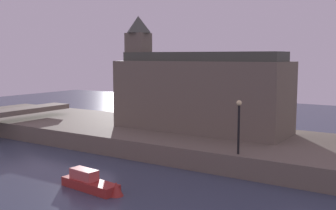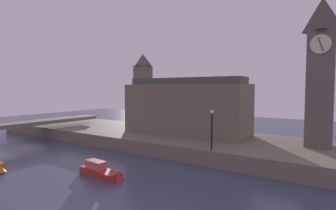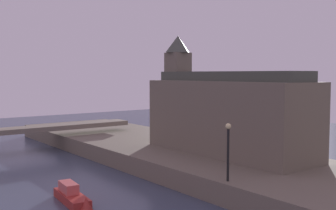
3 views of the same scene
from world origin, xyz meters
name	(u,v)px [view 3 (image 3 of 3)]	position (x,y,z in m)	size (l,w,h in m)	color
far_embankment	(264,176)	(0.00, 20.00, 0.75)	(70.00, 12.00, 1.50)	#6B6051
parliament_hall	(224,113)	(-5.45, 21.25, 4.92)	(15.56, 5.32, 10.32)	#6B6051
streetlamp	(228,145)	(1.56, 14.67, 3.79)	(0.36, 0.36, 3.64)	black
boat_dinghy_red	(74,198)	(-4.33, 7.05, 0.41)	(4.72, 1.59, 1.40)	maroon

